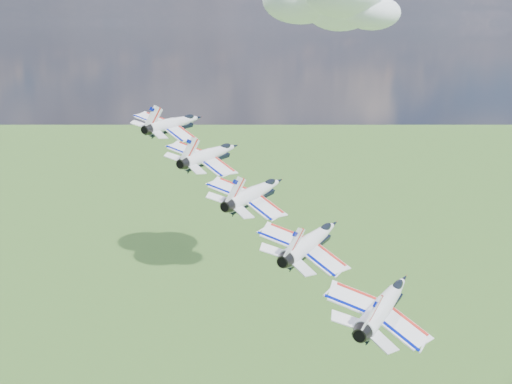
% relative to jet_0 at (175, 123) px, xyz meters
% --- Properties ---
extents(cloud_far, '(66.96, 52.61, 26.31)m').
position_rel_jet_0_xyz_m(cloud_far, '(14.20, 209.85, 26.51)').
color(cloud_far, white).
extents(jet_0, '(16.71, 19.42, 8.18)m').
position_rel_jet_0_xyz_m(jet_0, '(0.00, 0.00, 0.00)').
color(jet_0, white).
extents(jet_1, '(16.71, 19.42, 8.18)m').
position_rel_jet_0_xyz_m(jet_1, '(8.92, -8.91, -3.09)').
color(jet_1, silver).
extents(jet_2, '(16.71, 19.42, 8.18)m').
position_rel_jet_0_xyz_m(jet_2, '(17.83, -17.83, -6.18)').
color(jet_2, white).
extents(jet_3, '(16.71, 19.42, 8.18)m').
position_rel_jet_0_xyz_m(jet_3, '(26.75, -26.74, -9.27)').
color(jet_3, white).
extents(jet_4, '(16.71, 19.42, 8.18)m').
position_rel_jet_0_xyz_m(jet_4, '(35.66, -35.66, -12.36)').
color(jet_4, white).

